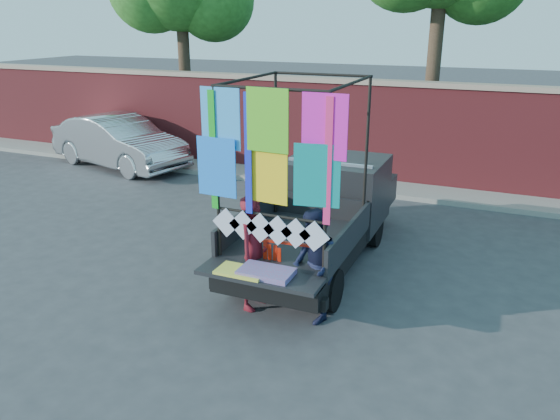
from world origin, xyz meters
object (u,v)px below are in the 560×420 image
at_px(pickup_truck, 327,209).
at_px(woman, 254,253).
at_px(man, 314,266).
at_px(sedan, 119,142).

height_order(pickup_truck, woman, pickup_truck).
relative_size(woman, man, 1.05).
height_order(sedan, man, man).
relative_size(pickup_truck, sedan, 1.15).
distance_m(sedan, woman, 9.12).
xyz_separation_m(sedan, man, (7.96, -5.79, 0.08)).
xyz_separation_m(pickup_truck, man, (0.60, -2.36, -0.00)).
xyz_separation_m(woman, man, (0.91, -0.00, -0.04)).
bearing_deg(pickup_truck, sedan, 155.01).
bearing_deg(woman, sedan, 57.67).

